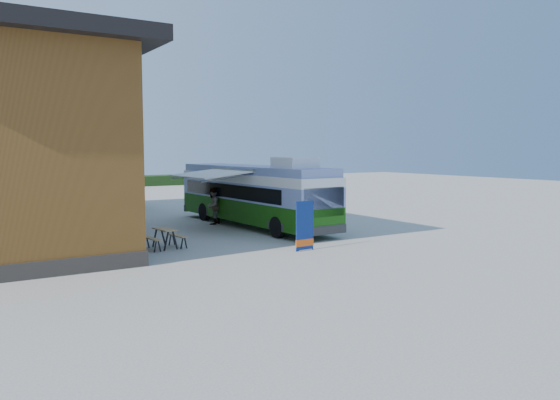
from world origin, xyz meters
TOP-DOWN VIEW (x-y plane):
  - ground at (0.00, 0.00)m, footprint 100.00×100.00m
  - hedge at (8.00, 38.00)m, footprint 40.00×3.00m
  - bus at (0.83, 6.10)m, footprint 2.74×11.03m
  - awning at (-1.21, 6.22)m, footprint 2.66×4.13m
  - banner at (-0.73, -0.48)m, footprint 0.80×0.20m
  - picnic_table at (-4.92, 2.65)m, footprint 1.42×1.29m
  - person_a at (-5.69, 4.23)m, footprint 0.69×0.58m
  - person_b at (-0.57, 7.74)m, footprint 1.12×1.09m
  - slurry_tanker at (-2.30, 18.75)m, footprint 2.31×5.40m

SIDE VIEW (x-z plane):
  - ground at x=0.00m, z-range 0.00..0.00m
  - hedge at x=8.00m, z-range 0.00..1.00m
  - picnic_table at x=-4.92m, z-range 0.18..0.93m
  - banner at x=-0.73m, z-range -0.17..1.66m
  - person_a at x=-5.69m, z-range 0.00..1.60m
  - person_b at x=-0.57m, z-range 0.00..1.83m
  - slurry_tanker at x=-2.30m, z-range 0.15..2.17m
  - bus at x=0.83m, z-range -0.08..3.29m
  - awning at x=-1.21m, z-range 2.19..2.70m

